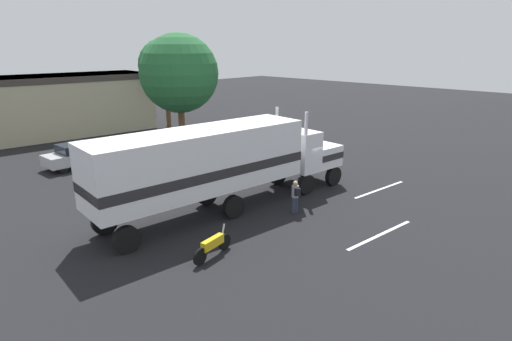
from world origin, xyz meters
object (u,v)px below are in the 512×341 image
(semi_truck, at_px, (220,161))
(parked_car, at_px, (79,154))
(tree_center, at_px, (165,65))
(person_bystander, at_px, (295,196))
(tree_right, at_px, (179,74))
(motorcycle, at_px, (213,245))

(semi_truck, xyz_separation_m, parked_car, (-1.39, 12.60, -1.72))
(parked_car, bearing_deg, tree_center, 30.77)
(semi_truck, xyz_separation_m, tree_center, (10.78, 19.85, 3.32))
(person_bystander, bearing_deg, tree_center, 69.27)
(parked_car, bearing_deg, tree_right, -25.14)
(motorcycle, height_order, tree_center, tree_center)
(semi_truck, xyz_separation_m, person_bystander, (2.20, -2.83, -1.63))
(semi_truck, xyz_separation_m, tree_right, (4.89, 9.65, 3.34))
(parked_car, distance_m, motorcycle, 16.02)
(tree_center, bearing_deg, semi_truck, -118.51)
(tree_center, bearing_deg, tree_right, -120.01)
(tree_right, bearing_deg, motorcycle, -122.53)
(person_bystander, bearing_deg, parked_car, 103.12)
(motorcycle, xyz_separation_m, tree_right, (8.25, 12.94, 5.39))
(motorcycle, bearing_deg, tree_center, 58.56)
(motorcycle, distance_m, tree_right, 16.27)
(motorcycle, relative_size, tree_right, 0.24)
(semi_truck, height_order, tree_right, tree_right)
(person_bystander, distance_m, tree_right, 13.70)
(parked_car, height_order, tree_right, tree_right)
(semi_truck, relative_size, motorcycle, 6.84)
(semi_truck, bearing_deg, person_bystander, -52.10)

